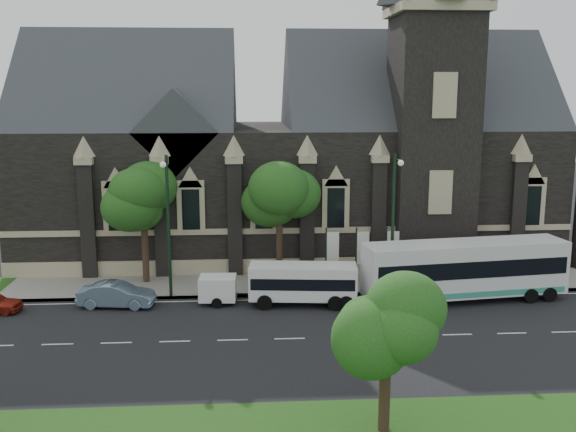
{
  "coord_description": "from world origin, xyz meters",
  "views": [
    {
      "loc": [
        0.85,
        -32.23,
        12.94
      ],
      "look_at": [
        3.3,
        6.0,
        5.41
      ],
      "focal_mm": 40.54,
      "sensor_mm": 36.0,
      "label": 1
    }
  ],
  "objects": [
    {
      "name": "sedan",
      "position": [
        -7.07,
        5.79,
        0.75
      ],
      "size": [
        4.7,
        2.1,
        1.5
      ],
      "primitive_type": "imported",
      "rotation": [
        0.0,
        0.0,
        1.45
      ],
      "color": "slate",
      "rests_on": "ground"
    },
    {
      "name": "ground",
      "position": [
        0.0,
        0.0,
        0.0
      ],
      "size": [
        160.0,
        160.0,
        0.0
      ],
      "primitive_type": "plane",
      "color": "black",
      "rests_on": "ground"
    },
    {
      "name": "banner_flag_left",
      "position": [
        6.29,
        9.0,
        2.38
      ],
      "size": [
        0.9,
        0.1,
        4.0
      ],
      "color": "black",
      "rests_on": "ground"
    },
    {
      "name": "sidewalk",
      "position": [
        0.0,
        9.5,
        0.07
      ],
      "size": [
        80.0,
        5.0,
        0.15
      ],
      "primitive_type": "cube",
      "color": "gray",
      "rests_on": "ground"
    },
    {
      "name": "tree_walk_left",
      "position": [
        -5.8,
        10.7,
        5.73
      ],
      "size": [
        3.91,
        3.91,
        7.64
      ],
      "color": "black",
      "rests_on": "ground"
    },
    {
      "name": "tree_park_east",
      "position": [
        6.18,
        -9.32,
        4.62
      ],
      "size": [
        3.4,
        3.4,
        6.28
      ],
      "color": "black",
      "rests_on": "ground"
    },
    {
      "name": "tour_coach",
      "position": [
        14.24,
        5.68,
        2.01
      ],
      "size": [
        12.9,
        4.33,
        3.69
      ],
      "rotation": [
        0.0,
        0.0,
        0.13
      ],
      "color": "silver",
      "rests_on": "ground"
    },
    {
      "name": "tree_walk_right",
      "position": [
        3.21,
        10.71,
        5.82
      ],
      "size": [
        4.08,
        4.08,
        7.8
      ],
      "color": "black",
      "rests_on": "ground"
    },
    {
      "name": "street_lamp_near",
      "position": [
        10.0,
        7.09,
        5.11
      ],
      "size": [
        0.36,
        1.88,
        9.0
      ],
      "color": "black",
      "rests_on": "ground"
    },
    {
      "name": "shuttle_bus",
      "position": [
        4.19,
        5.45,
        1.45
      ],
      "size": [
        6.62,
        2.86,
        2.49
      ],
      "rotation": [
        0.0,
        0.0,
        -0.1
      ],
      "color": "white",
      "rests_on": "ground"
    },
    {
      "name": "street_lamp_mid",
      "position": [
        -4.0,
        7.09,
        5.11
      ],
      "size": [
        0.36,
        1.88,
        9.0
      ],
      "color": "black",
      "rests_on": "ground"
    },
    {
      "name": "banner_flag_center",
      "position": [
        8.29,
        9.0,
        2.38
      ],
      "size": [
        0.9,
        0.1,
        4.0
      ],
      "color": "black",
      "rests_on": "ground"
    },
    {
      "name": "box_trailer",
      "position": [
        -1.0,
        5.98,
        0.97
      ],
      "size": [
        3.25,
        1.91,
        1.72
      ],
      "rotation": [
        0.0,
        0.0,
        -0.05
      ],
      "color": "silver",
      "rests_on": "ground"
    },
    {
      "name": "museum",
      "position": [
        5.12,
        18.78,
        8.17
      ],
      "size": [
        40.0,
        17.7,
        29.9
      ],
      "color": "black",
      "rests_on": "ground"
    },
    {
      "name": "banner_flag_right",
      "position": [
        10.29,
        9.0,
        2.38
      ],
      "size": [
        0.9,
        0.1,
        4.0
      ],
      "color": "black",
      "rests_on": "ground"
    }
  ]
}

